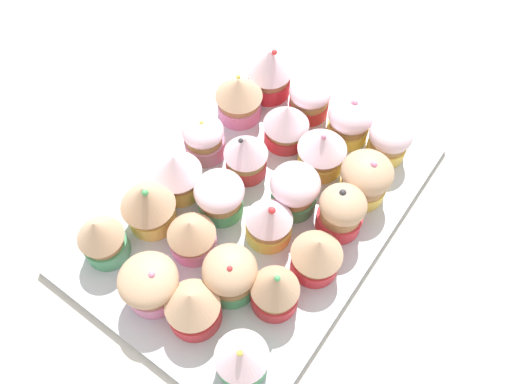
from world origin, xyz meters
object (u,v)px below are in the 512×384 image
at_px(cupcake_15, 246,154).
at_px(cupcake_20, 177,173).
at_px(cupcake_17, 310,98).
at_px(cupcake_18, 102,238).
at_px(cupcake_2, 317,254).
at_px(cupcake_14, 220,196).
at_px(cupcake_4, 365,178).
at_px(cupcake_6, 193,306).
at_px(cupcake_10, 322,150).
at_px(cupcake_12, 150,284).
at_px(baking_tray, 256,206).
at_px(cupcake_16, 286,123).
at_px(cupcake_3, 341,211).
at_px(cupcake_13, 192,235).
at_px(cupcake_22, 239,97).
at_px(cupcake_8, 269,221).
at_px(cupcake_9, 295,190).
at_px(cupcake_19, 148,204).
at_px(cupcake_21, 204,138).
at_px(cupcake_11, 349,121).
at_px(cupcake_23, 269,72).
at_px(cupcake_7, 230,274).
at_px(cupcake_0, 242,357).
at_px(cupcake_1, 275,289).

xyz_separation_m(cupcake_15, cupcake_20, (-0.07, 0.05, 0.00)).
bearing_deg(cupcake_17, cupcake_18, 166.38).
xyz_separation_m(cupcake_2, cupcake_14, (-0.00, 0.14, -0.00)).
xyz_separation_m(cupcake_4, cupcake_6, (-0.25, 0.07, -0.00)).
height_order(cupcake_10, cupcake_12, cupcake_10).
xyz_separation_m(baking_tray, cupcake_12, (-0.17, 0.03, 0.04)).
distance_m(cupcake_16, cupcake_20, 0.16).
distance_m(cupcake_3, cupcake_13, 0.18).
bearing_deg(cupcake_22, cupcake_8, -132.86).
bearing_deg(cupcake_9, cupcake_14, 129.94).
xyz_separation_m(cupcake_2, cupcake_19, (-0.06, 0.20, 0.01)).
relative_size(cupcake_9, cupcake_20, 0.95).
xyz_separation_m(cupcake_18, cupcake_21, (0.19, -0.00, -0.01)).
bearing_deg(cupcake_15, cupcake_10, -50.10).
xyz_separation_m(cupcake_6, cupcake_16, (0.27, 0.06, 0.00)).
bearing_deg(cupcake_17, cupcake_14, 178.81).
relative_size(cupcake_11, cupcake_22, 0.95).
bearing_deg(cupcake_23, cupcake_9, -135.84).
xyz_separation_m(cupcake_2, cupcake_10, (0.13, 0.07, 0.00)).
height_order(cupcake_7, cupcake_23, cupcake_23).
height_order(cupcake_2, cupcake_22, cupcake_22).
xyz_separation_m(cupcake_12, cupcake_17, (0.33, 0.00, -0.00)).
distance_m(cupcake_11, cupcake_18, 0.35).
relative_size(cupcake_16, cupcake_18, 0.94).
bearing_deg(cupcake_0, cupcake_23, 30.75).
relative_size(cupcake_8, cupcake_16, 1.05).
distance_m(cupcake_0, cupcake_17, 0.36).
height_order(cupcake_2, cupcake_7, cupcake_2).
distance_m(cupcake_20, cupcake_23, 0.20).
xyz_separation_m(cupcake_4, cupcake_23, (0.07, 0.20, 0.00)).
xyz_separation_m(cupcake_7, cupcake_20, (0.07, 0.13, 0.01)).
bearing_deg(cupcake_12, cupcake_14, 2.77).
relative_size(cupcake_6, cupcake_13, 1.14).
bearing_deg(cupcake_15, cupcake_0, -144.77).
distance_m(cupcake_3, cupcake_8, 0.09).
distance_m(cupcake_1, cupcake_16, 0.23).
bearing_deg(baking_tray, cupcake_13, 163.61).
xyz_separation_m(cupcake_2, cupcake_21, (0.06, 0.21, -0.00)).
bearing_deg(cupcake_11, cupcake_10, 176.91).
relative_size(cupcake_18, cupcake_19, 0.93).
xyz_separation_m(cupcake_1, cupcake_4, (0.19, -0.01, -0.00)).
bearing_deg(cupcake_13, cupcake_1, -90.22).
distance_m(cupcake_7, cupcake_16, 0.22).
distance_m(cupcake_2, cupcake_11, 0.20).
xyz_separation_m(cupcake_9, cupcake_13, (-0.12, 0.07, -0.01)).
relative_size(cupcake_20, cupcake_23, 0.90).
xyz_separation_m(cupcake_7, cupcake_11, (0.27, 0.00, 0.00)).
distance_m(cupcake_10, cupcake_20, 0.19).
height_order(cupcake_1, cupcake_20, cupcake_1).
distance_m(cupcake_16, cupcake_19, 0.21).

